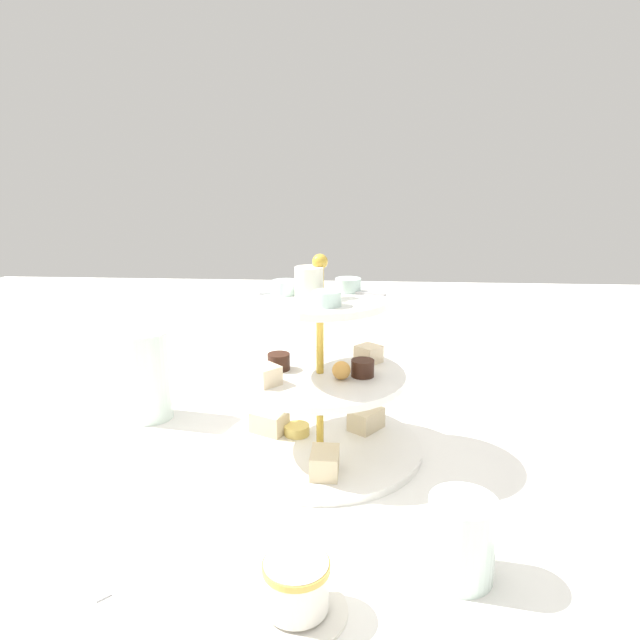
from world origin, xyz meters
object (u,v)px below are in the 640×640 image
object	(u,v)px
tiered_serving_stand	(320,391)
butter_knife_left	(357,368)
butter_knife_right	(70,552)
water_glass_short_left	(461,539)
teacup_with_saucer	(300,589)
water_glass_tall_right	(148,375)

from	to	relation	value
tiered_serving_stand	butter_knife_left	world-z (taller)	tiered_serving_stand
butter_knife_left	butter_knife_right	distance (m)	0.63
water_glass_short_left	butter_knife_right	world-z (taller)	water_glass_short_left
tiered_serving_stand	teacup_with_saucer	world-z (taller)	tiered_serving_stand
butter_knife_right	teacup_with_saucer	bearing A→B (deg)	29.41
water_glass_tall_right	butter_knife_right	xyz separation A→B (m)	(-0.03, 0.32, -0.07)
water_glass_tall_right	butter_knife_right	distance (m)	0.33
water_glass_tall_right	water_glass_short_left	bearing A→B (deg)	141.74
butter_knife_left	water_glass_tall_right	bearing A→B (deg)	47.75
butter_knife_left	butter_knife_right	bearing A→B (deg)	73.76
tiered_serving_stand	butter_knife_left	bearing A→B (deg)	-98.49
tiered_serving_stand	water_glass_tall_right	world-z (taller)	tiered_serving_stand
butter_knife_left	tiered_serving_stand	bearing A→B (deg)	92.06
water_glass_short_left	teacup_with_saucer	distance (m)	0.16
water_glass_short_left	tiered_serving_stand	bearing A→B (deg)	-58.22
water_glass_tall_right	water_glass_short_left	distance (m)	0.53
water_glass_tall_right	tiered_serving_stand	bearing A→B (deg)	161.75
water_glass_short_left	teacup_with_saucer	bearing A→B (deg)	21.19
butter_knife_left	water_glass_short_left	bearing A→B (deg)	110.50
water_glass_tall_right	butter_knife_left	size ratio (longest dim) A/B	0.81
teacup_with_saucer	butter_knife_left	xyz separation A→B (m)	(-0.05, -0.63, -0.02)
teacup_with_saucer	butter_knife_right	xyz separation A→B (m)	(0.24, -0.06, -0.02)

